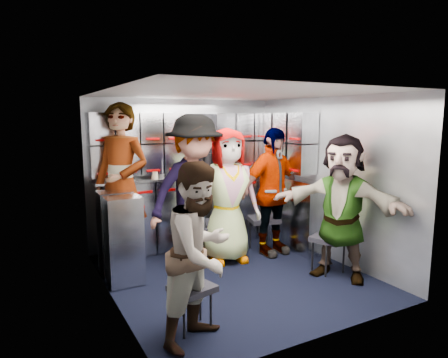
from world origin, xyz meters
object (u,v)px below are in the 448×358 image
jump_seat_center (221,225)px  jump_seat_near_right (329,240)px  jump_seat_mid_right (264,221)px  attendant_arc_d (272,192)px  attendant_arc_b (194,192)px  jump_seat_mid_left (189,233)px  jump_seat_near_left (192,290)px  attendant_arc_a (201,253)px  attendant_arc_e (341,207)px  attendant_standing (122,186)px  attendant_arc_c (227,196)px

jump_seat_center → jump_seat_near_right: jump_seat_center is taller
jump_seat_mid_right → attendant_arc_d: bearing=-90.0°
jump_seat_near_right → attendant_arc_b: 1.71m
jump_seat_mid_left → jump_seat_near_right: jump_seat_near_right is taller
jump_seat_near_left → attendant_arc_a: bearing=-90.0°
attendant_arc_a → attendant_arc_e: (1.97, 0.44, 0.08)m
jump_seat_near_left → attendant_arc_b: bearing=64.9°
jump_seat_center → attendant_arc_d: 0.81m
jump_seat_near_left → attendant_arc_a: (0.00, -0.18, 0.39)m
attendant_arc_b → attendant_arc_d: 1.11m
attendant_standing → attendant_arc_b: 0.90m
jump_seat_center → attendant_standing: size_ratio=0.26×
jump_seat_near_left → attendant_arc_e: attendant_arc_e is taller
jump_seat_near_right → attendant_arc_c: bearing=133.9°
jump_seat_center → attendant_arc_d: size_ratio=0.31×
attendant_arc_c → attendant_arc_d: attendant_arc_c is taller
jump_seat_mid_left → attendant_arc_c: size_ratio=0.27×
jump_seat_near_right → attendant_arc_c: (-0.88, 0.91, 0.47)m
attendant_standing → attendant_arc_b: bearing=18.9°
jump_seat_near_right → attendant_arc_d: 1.01m
jump_seat_mid_right → attendant_arc_b: bearing=-173.1°
attendant_arc_b → attendant_arc_c: 0.47m
attendant_arc_d → attendant_arc_e: bearing=-85.7°
jump_seat_mid_right → attendant_arc_e: size_ratio=0.29×
jump_seat_near_left → jump_seat_mid_right: jump_seat_mid_right is taller
jump_seat_near_right → attendant_arc_b: size_ratio=0.26×
jump_seat_mid_right → attendant_arc_a: size_ratio=0.32×
jump_seat_near_right → attendant_arc_a: (-1.97, -0.62, 0.36)m
jump_seat_mid_right → attendant_arc_c: attendant_arc_c is taller
attendant_arc_b → attendant_arc_e: attendant_arc_b is taller
attendant_arc_c → attendant_arc_a: bearing=-117.0°
attendant_arc_a → attendant_standing: bearing=64.9°
jump_seat_mid_left → jump_seat_mid_right: (1.11, -0.05, 0.02)m
jump_seat_near_left → jump_seat_mid_right: size_ratio=0.85×
attendant_arc_c → attendant_arc_e: bearing=-42.7°
jump_seat_mid_left → attendant_arc_e: 1.90m
jump_seat_mid_right → jump_seat_near_right: (0.23, -1.04, -0.02)m
jump_seat_near_left → attendant_arc_d: (1.74, 1.30, 0.50)m
attendant_arc_a → attendant_arc_d: bearing=11.6°
jump_seat_near_left → jump_seat_mid_left: jump_seat_mid_left is taller
jump_seat_mid_left → jump_seat_mid_right: bearing=-2.4°
jump_seat_near_left → jump_seat_mid_right: 2.29m
jump_seat_center → attendant_standing: bearing=167.0°
jump_seat_mid_left → attendant_arc_c: (0.46, -0.18, 0.47)m
jump_seat_mid_left → attendant_arc_a: bearing=-110.3°
jump_seat_near_left → jump_seat_near_right: size_ratio=0.84×
attendant_arc_a → attendant_arc_b: size_ratio=0.80×
attendant_arc_c → attendant_standing: bearing=167.8°
jump_seat_center → attendant_arc_b: attendant_arc_b is taller
attendant_arc_a → attendant_arc_b: attendant_arc_b is taller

